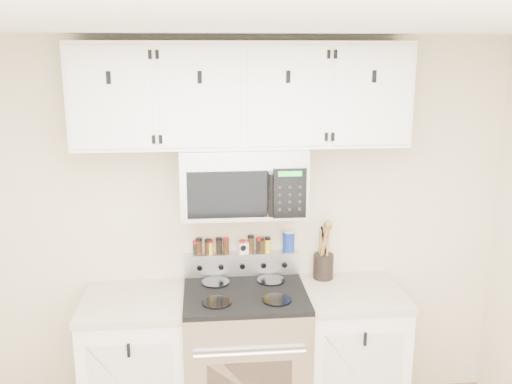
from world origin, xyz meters
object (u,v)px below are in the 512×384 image
microwave (243,180)px  salt_canister (289,241)px  range (245,358)px  utensil_crock (323,264)px

microwave → salt_canister: 0.58m
range → microwave: size_ratio=1.45×
range → utensil_crock: size_ratio=2.82×
microwave → utensil_crock: size_ratio=1.95×
range → microwave: 1.15m
range → microwave: (0.00, 0.13, 1.14)m
range → salt_canister: 0.81m
microwave → utensil_crock: microwave is taller
microwave → salt_canister: microwave is taller
microwave → salt_canister: (0.31, 0.16, -0.46)m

